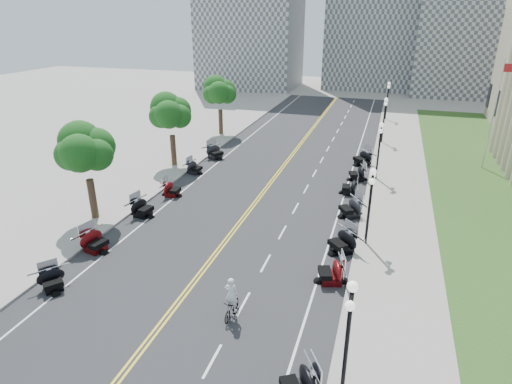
% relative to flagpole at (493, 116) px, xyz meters
% --- Properties ---
extents(ground, '(160.00, 160.00, 0.00)m').
position_rel_flagpole_xyz_m(ground, '(-18.00, -22.00, -5.00)').
color(ground, gray).
extents(road, '(16.00, 90.00, 0.01)m').
position_rel_flagpole_xyz_m(road, '(-18.00, -12.00, -5.00)').
color(road, '#333335').
rests_on(road, ground).
extents(centerline_yellow_a, '(0.12, 90.00, 0.00)m').
position_rel_flagpole_xyz_m(centerline_yellow_a, '(-18.12, -12.00, -4.99)').
color(centerline_yellow_a, yellow).
rests_on(centerline_yellow_a, road).
extents(centerline_yellow_b, '(0.12, 90.00, 0.00)m').
position_rel_flagpole_xyz_m(centerline_yellow_b, '(-17.88, -12.00, -4.99)').
color(centerline_yellow_b, yellow).
rests_on(centerline_yellow_b, road).
extents(edge_line_north, '(0.12, 90.00, 0.00)m').
position_rel_flagpole_xyz_m(edge_line_north, '(-11.60, -12.00, -4.99)').
color(edge_line_north, white).
rests_on(edge_line_north, road).
extents(edge_line_south, '(0.12, 90.00, 0.00)m').
position_rel_flagpole_xyz_m(edge_line_south, '(-24.40, -12.00, -4.99)').
color(edge_line_south, white).
rests_on(edge_line_south, road).
extents(lane_dash_4, '(0.12, 2.00, 0.00)m').
position_rel_flagpole_xyz_m(lane_dash_4, '(-14.80, -30.00, -4.99)').
color(lane_dash_4, white).
rests_on(lane_dash_4, road).
extents(lane_dash_5, '(0.12, 2.00, 0.00)m').
position_rel_flagpole_xyz_m(lane_dash_5, '(-14.80, -26.00, -4.99)').
color(lane_dash_5, white).
rests_on(lane_dash_5, road).
extents(lane_dash_6, '(0.12, 2.00, 0.00)m').
position_rel_flagpole_xyz_m(lane_dash_6, '(-14.80, -22.00, -4.99)').
color(lane_dash_6, white).
rests_on(lane_dash_6, road).
extents(lane_dash_7, '(0.12, 2.00, 0.00)m').
position_rel_flagpole_xyz_m(lane_dash_7, '(-14.80, -18.00, -4.99)').
color(lane_dash_7, white).
rests_on(lane_dash_7, road).
extents(lane_dash_8, '(0.12, 2.00, 0.00)m').
position_rel_flagpole_xyz_m(lane_dash_8, '(-14.80, -14.00, -4.99)').
color(lane_dash_8, white).
rests_on(lane_dash_8, road).
extents(lane_dash_9, '(0.12, 2.00, 0.00)m').
position_rel_flagpole_xyz_m(lane_dash_9, '(-14.80, -10.00, -4.99)').
color(lane_dash_9, white).
rests_on(lane_dash_9, road).
extents(lane_dash_10, '(0.12, 2.00, 0.00)m').
position_rel_flagpole_xyz_m(lane_dash_10, '(-14.80, -6.00, -4.99)').
color(lane_dash_10, white).
rests_on(lane_dash_10, road).
extents(lane_dash_11, '(0.12, 2.00, 0.00)m').
position_rel_flagpole_xyz_m(lane_dash_11, '(-14.80, -2.00, -4.99)').
color(lane_dash_11, white).
rests_on(lane_dash_11, road).
extents(lane_dash_12, '(0.12, 2.00, 0.00)m').
position_rel_flagpole_xyz_m(lane_dash_12, '(-14.80, 2.00, -4.99)').
color(lane_dash_12, white).
rests_on(lane_dash_12, road).
extents(lane_dash_13, '(0.12, 2.00, 0.00)m').
position_rel_flagpole_xyz_m(lane_dash_13, '(-14.80, 6.00, -4.99)').
color(lane_dash_13, white).
rests_on(lane_dash_13, road).
extents(lane_dash_14, '(0.12, 2.00, 0.00)m').
position_rel_flagpole_xyz_m(lane_dash_14, '(-14.80, 10.00, -4.99)').
color(lane_dash_14, white).
rests_on(lane_dash_14, road).
extents(lane_dash_15, '(0.12, 2.00, 0.00)m').
position_rel_flagpole_xyz_m(lane_dash_15, '(-14.80, 14.00, -4.99)').
color(lane_dash_15, white).
rests_on(lane_dash_15, road).
extents(lane_dash_16, '(0.12, 2.00, 0.00)m').
position_rel_flagpole_xyz_m(lane_dash_16, '(-14.80, 18.00, -4.99)').
color(lane_dash_16, white).
rests_on(lane_dash_16, road).
extents(lane_dash_17, '(0.12, 2.00, 0.00)m').
position_rel_flagpole_xyz_m(lane_dash_17, '(-14.80, 22.00, -4.99)').
color(lane_dash_17, white).
rests_on(lane_dash_17, road).
extents(lane_dash_18, '(0.12, 2.00, 0.00)m').
position_rel_flagpole_xyz_m(lane_dash_18, '(-14.80, 26.00, -4.99)').
color(lane_dash_18, white).
rests_on(lane_dash_18, road).
extents(lane_dash_19, '(0.12, 2.00, 0.00)m').
position_rel_flagpole_xyz_m(lane_dash_19, '(-14.80, 30.00, -4.99)').
color(lane_dash_19, white).
rests_on(lane_dash_19, road).
extents(sidewalk_north, '(5.00, 90.00, 0.15)m').
position_rel_flagpole_xyz_m(sidewalk_north, '(-7.50, -12.00, -4.92)').
color(sidewalk_north, '#9E9991').
rests_on(sidewalk_north, ground).
extents(sidewalk_south, '(5.00, 90.00, 0.15)m').
position_rel_flagpole_xyz_m(sidewalk_south, '(-28.50, -12.00, -4.92)').
color(sidewalk_south, '#9E9991').
rests_on(sidewalk_south, ground).
extents(lawn, '(9.00, 60.00, 0.10)m').
position_rel_flagpole_xyz_m(lawn, '(-0.50, -4.00, -4.95)').
color(lawn, '#356023').
rests_on(lawn, ground).
extents(distant_block_a, '(18.00, 14.00, 26.00)m').
position_rel_flagpole_xyz_m(distant_block_a, '(-36.00, 40.00, 8.00)').
color(distant_block_a, gray).
rests_on(distant_block_a, ground).
extents(distant_block_b, '(16.00, 12.00, 30.00)m').
position_rel_flagpole_xyz_m(distant_block_b, '(-14.00, 46.00, 10.00)').
color(distant_block_b, gray).
rests_on(distant_block_b, ground).
extents(distant_block_c, '(20.00, 14.00, 22.00)m').
position_rel_flagpole_xyz_m(distant_block_c, '(4.00, 43.00, 6.00)').
color(distant_block_c, gray).
rests_on(distant_block_c, ground).
extents(street_lamp_1, '(0.50, 1.20, 4.90)m').
position_rel_flagpole_xyz_m(street_lamp_1, '(-9.40, -30.00, -2.40)').
color(street_lamp_1, black).
rests_on(street_lamp_1, sidewalk_north).
extents(street_lamp_2, '(0.50, 1.20, 4.90)m').
position_rel_flagpole_xyz_m(street_lamp_2, '(-9.40, -18.00, -2.40)').
color(street_lamp_2, black).
rests_on(street_lamp_2, sidewalk_north).
extents(street_lamp_3, '(0.50, 1.20, 4.90)m').
position_rel_flagpole_xyz_m(street_lamp_3, '(-9.40, -6.00, -2.40)').
color(street_lamp_3, black).
rests_on(street_lamp_3, sidewalk_north).
extents(street_lamp_4, '(0.50, 1.20, 4.90)m').
position_rel_flagpole_xyz_m(street_lamp_4, '(-9.40, 6.00, -2.40)').
color(street_lamp_4, black).
rests_on(street_lamp_4, sidewalk_north).
extents(street_lamp_5, '(0.50, 1.20, 4.90)m').
position_rel_flagpole_xyz_m(street_lamp_5, '(-9.40, 18.00, -2.40)').
color(street_lamp_5, black).
rests_on(street_lamp_5, sidewalk_north).
extents(flagpole, '(1.10, 0.20, 10.00)m').
position_rel_flagpole_xyz_m(flagpole, '(0.00, 0.00, 0.00)').
color(flagpole, silver).
rests_on(flagpole, ground).
extents(tree_2, '(4.80, 4.80, 9.20)m').
position_rel_flagpole_xyz_m(tree_2, '(-28.00, -20.00, -0.25)').
color(tree_2, '#235619').
rests_on(tree_2, sidewalk_south).
extents(tree_3, '(4.80, 4.80, 9.20)m').
position_rel_flagpole_xyz_m(tree_3, '(-28.00, -8.00, -0.25)').
color(tree_3, '#235619').
rests_on(tree_3, sidewalk_south).
extents(tree_4, '(4.80, 4.80, 9.20)m').
position_rel_flagpole_xyz_m(tree_4, '(-28.00, 4.00, -0.25)').
color(tree_4, '#235619').
rests_on(tree_4, sidewalk_south).
extents(motorcycle_n_5, '(2.57, 2.57, 1.44)m').
position_rel_flagpole_xyz_m(motorcycle_n_5, '(-10.90, -22.76, -4.28)').
color(motorcycle_n_5, '#590A0C').
rests_on(motorcycle_n_5, road).
extents(motorcycle_n_6, '(3.08, 3.08, 1.53)m').
position_rel_flagpole_xyz_m(motorcycle_n_6, '(-10.71, -19.37, -4.24)').
color(motorcycle_n_6, black).
rests_on(motorcycle_n_6, road).
extents(motorcycle_n_7, '(2.94, 2.94, 1.49)m').
position_rel_flagpole_xyz_m(motorcycle_n_7, '(-10.76, -14.19, -4.26)').
color(motorcycle_n_7, black).
rests_on(motorcycle_n_7, road).
extents(motorcycle_n_8, '(2.09, 2.09, 1.37)m').
position_rel_flagpole_xyz_m(motorcycle_n_8, '(-11.23, -10.00, -4.32)').
color(motorcycle_n_8, black).
rests_on(motorcycle_n_8, road).
extents(motorcycle_n_9, '(2.54, 2.54, 1.41)m').
position_rel_flagpole_xyz_m(motorcycle_n_9, '(-10.96, -6.67, -4.30)').
color(motorcycle_n_9, black).
rests_on(motorcycle_n_9, road).
extents(motorcycle_n_10, '(3.09, 3.09, 1.53)m').
position_rel_flagpole_xyz_m(motorcycle_n_10, '(-10.87, -2.34, -4.24)').
color(motorcycle_n_10, black).
rests_on(motorcycle_n_10, road).
extents(motorcycle_s_4, '(2.48, 2.48, 1.24)m').
position_rel_flagpole_xyz_m(motorcycle_s_4, '(-24.81, -27.85, -4.38)').
color(motorcycle_s_4, black).
rests_on(motorcycle_s_4, road).
extents(motorcycle_s_5, '(2.47, 2.47, 1.44)m').
position_rel_flagpole_xyz_m(motorcycle_s_5, '(-25.18, -23.77, -4.28)').
color(motorcycle_s_5, '#590A0C').
rests_on(motorcycle_s_5, road).
extents(motorcycle_s_6, '(2.32, 2.32, 1.41)m').
position_rel_flagpole_xyz_m(motorcycle_s_6, '(-25.03, -18.58, -4.30)').
color(motorcycle_s_6, black).
rests_on(motorcycle_s_6, road).
extents(motorcycle_s_7, '(1.88, 1.88, 1.29)m').
position_rel_flagpole_xyz_m(motorcycle_s_7, '(-24.74, -14.65, -4.36)').
color(motorcycle_s_7, '#590A0C').
rests_on(motorcycle_s_7, road).
extents(motorcycle_s_8, '(2.06, 2.06, 1.27)m').
position_rel_flagpole_xyz_m(motorcycle_s_8, '(-25.25, -9.36, -4.36)').
color(motorcycle_s_8, black).
rests_on(motorcycle_s_8, road).
extents(motorcycle_s_9, '(2.91, 2.91, 1.49)m').
position_rel_flagpole_xyz_m(motorcycle_s_9, '(-25.14, -4.72, -4.26)').
color(motorcycle_s_9, black).
rests_on(motorcycle_s_9, road).
extents(bicycle, '(0.55, 1.69, 1.00)m').
position_rel_flagpole_xyz_m(bicycle, '(-15.03, -27.04, -4.50)').
color(bicycle, '#A51414').
rests_on(bicycle, road).
extents(cyclist_rider, '(0.67, 0.44, 1.83)m').
position_rel_flagpole_xyz_m(cyclist_rider, '(-15.03, -27.04, -3.08)').
color(cyclist_rider, white).
rests_on(cyclist_rider, bicycle).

